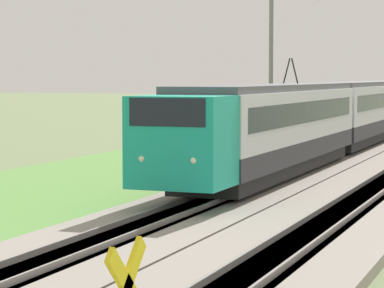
{
  "coord_description": "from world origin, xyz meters",
  "views": [
    {
      "loc": [
        -5.2,
        -9.82,
        4.28
      ],
      "look_at": [
        20.59,
        0.0,
        2.22
      ],
      "focal_mm": 85.0,
      "sensor_mm": 36.0,
      "label": 1
    }
  ],
  "objects": [
    {
      "name": "grass_verge",
      "position": [
        50.0,
        6.68,
        0.06
      ],
      "size": [
        240.0,
        11.06,
        0.12
      ],
      "color": "#5B8E42",
      "rests_on": "ground"
    },
    {
      "name": "track_main",
      "position": [
        50.0,
        0.0,
        0.16
      ],
      "size": [
        240.0,
        1.57,
        0.45
      ],
      "color": "#4C4238",
      "rests_on": "ground"
    },
    {
      "name": "catenary_mast_mid",
      "position": [
        39.27,
        2.78,
        4.79
      ],
      "size": [
        0.22,
        2.56,
        9.28
      ],
      "color": "slate",
      "rests_on": "ground"
    },
    {
      "name": "ballast_main",
      "position": [
        50.0,
        0.0,
        0.15
      ],
      "size": [
        240.0,
        4.4,
        0.3
      ],
      "color": "gray",
      "rests_on": "ground"
    },
    {
      "name": "passenger_train",
      "position": [
        49.32,
        0.0,
        2.36
      ],
      "size": [
        60.92,
        2.93,
        5.05
      ],
      "rotation": [
        0.0,
        0.0,
        3.14
      ],
      "color": "#19A88E",
      "rests_on": "ground"
    }
  ]
}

